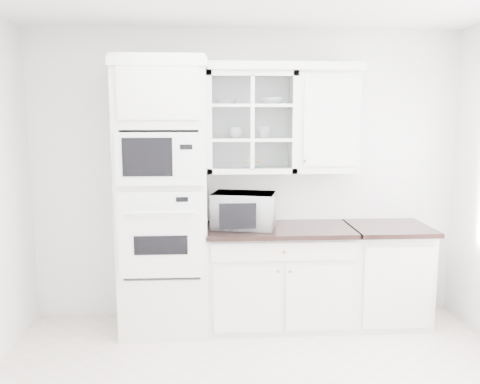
{
  "coord_description": "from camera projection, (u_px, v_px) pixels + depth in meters",
  "views": [
    {
      "loc": [
        -0.33,
        -3.01,
        1.92
      ],
      "look_at": [
        -0.1,
        1.05,
        1.3
      ],
      "focal_mm": 38.0,
      "sensor_mm": 36.0,
      "label": 1
    }
  ],
  "objects": [
    {
      "name": "cup_b",
      "position": [
        264.0,
        132.0,
        4.59
      ],
      "size": [
        0.14,
        0.14,
        0.1
      ],
      "primitive_type": "imported",
      "rotation": [
        0.0,
        0.0,
        0.31
      ],
      "color": "white",
      "rests_on": "upper_cabinet_glass"
    },
    {
      "name": "base_cabinet_run",
      "position": [
        279.0,
        275.0,
        4.65
      ],
      "size": [
        1.32,
        0.67,
        0.92
      ],
      "color": "white",
      "rests_on": "ground"
    },
    {
      "name": "upper_cabinet_glass",
      "position": [
        251.0,
        123.0,
        4.56
      ],
      "size": [
        0.8,
        0.33,
        0.9
      ],
      "color": "white",
      "rests_on": "room_shell"
    },
    {
      "name": "countertop_microwave",
      "position": [
        244.0,
        210.0,
        4.54
      ],
      "size": [
        0.63,
        0.56,
        0.31
      ],
      "primitive_type": "imported",
      "rotation": [
        0.0,
        0.0,
        2.91
      ],
      "color": "white",
      "rests_on": "base_cabinet_run"
    },
    {
      "name": "room_shell",
      "position": [
        260.0,
        136.0,
        3.43
      ],
      "size": [
        4.0,
        3.5,
        2.7
      ],
      "color": "white",
      "rests_on": "ground"
    },
    {
      "name": "bowl_a",
      "position": [
        226.0,
        102.0,
        4.53
      ],
      "size": [
        0.24,
        0.24,
        0.05
      ],
      "primitive_type": "imported",
      "rotation": [
        0.0,
        0.0,
        -0.33
      ],
      "color": "white",
      "rests_on": "upper_cabinet_glass"
    },
    {
      "name": "oven_column",
      "position": [
        164.0,
        198.0,
        4.45
      ],
      "size": [
        0.76,
        0.68,
        2.4
      ],
      "color": "white",
      "rests_on": "ground"
    },
    {
      "name": "extra_base_cabinet",
      "position": [
        386.0,
        273.0,
        4.71
      ],
      "size": [
        0.72,
        0.67,
        0.92
      ],
      "color": "white",
      "rests_on": "ground"
    },
    {
      "name": "bowl_b",
      "position": [
        272.0,
        101.0,
        4.54
      ],
      "size": [
        0.2,
        0.2,
        0.06
      ],
      "primitive_type": "imported",
      "rotation": [
        0.0,
        0.0,
        -0.02
      ],
      "color": "white",
      "rests_on": "upper_cabinet_glass"
    },
    {
      "name": "cup_a",
      "position": [
        235.0,
        133.0,
        4.59
      ],
      "size": [
        0.16,
        0.16,
        0.1
      ],
      "primitive_type": "imported",
      "rotation": [
        0.0,
        0.0,
        0.29
      ],
      "color": "white",
      "rests_on": "upper_cabinet_glass"
    },
    {
      "name": "upper_cabinet_solid",
      "position": [
        325.0,
        122.0,
        4.6
      ],
      "size": [
        0.55,
        0.33,
        0.9
      ],
      "primitive_type": "cube",
      "color": "white",
      "rests_on": "room_shell"
    },
    {
      "name": "crown_molding",
      "position": [
        240.0,
        67.0,
        4.46
      ],
      "size": [
        2.14,
        0.38,
        0.07
      ],
      "primitive_type": "cube",
      "color": "white",
      "rests_on": "room_shell"
    }
  ]
}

